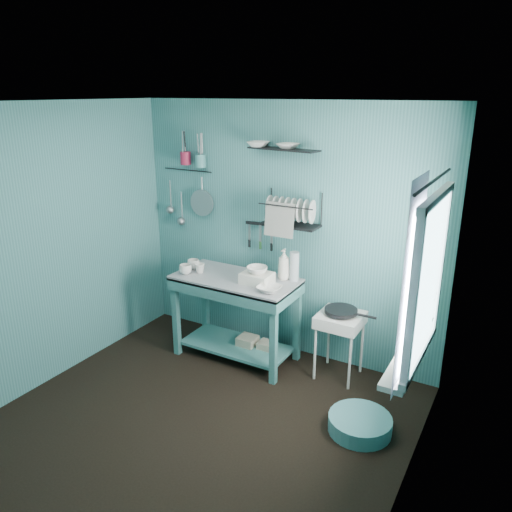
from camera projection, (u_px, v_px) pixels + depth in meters
The scene contains 36 objects.
floor at pixel (199, 423), 4.06m from camera, with size 3.20×3.20×0.00m, color black.
ceiling at pixel (185, 103), 3.27m from camera, with size 3.20×3.20×0.00m, color silver.
wall_back at pixel (284, 232), 4.90m from camera, with size 3.20×3.20×0.00m, color #3B7879.
wall_front at pixel (9, 377), 2.43m from camera, with size 3.20×3.20×0.00m, color #3B7879.
wall_left at pixel (47, 248), 4.42m from camera, with size 3.00×3.00×0.00m, color #3B7879.
wall_right at pixel (414, 329), 2.91m from camera, with size 3.00×3.00×0.00m, color #3B7879.
work_counter at pixel (236, 318), 4.96m from camera, with size 1.21×0.60×0.86m, color #367170.
mug_left at pixel (185, 269), 4.90m from camera, with size 0.12×0.12×0.10m, color silver.
mug_mid at pixel (200, 268), 4.94m from camera, with size 0.10×0.10×0.09m, color silver.
mug_right at pixel (194, 264), 5.04m from camera, with size 0.12×0.12×0.10m, color silver.
wash_tub at pixel (257, 278), 4.67m from camera, with size 0.28×0.22×0.10m, color silver.
tub_bowl at pixel (257, 270), 4.65m from camera, with size 0.20×0.20×0.06m, color silver.
soap_bottle at pixel (284, 264), 4.74m from camera, with size 0.12×0.12×0.30m, color silver.
water_bottle at pixel (294, 266), 4.71m from camera, with size 0.09×0.09×0.28m, color silver.
counter_bowl at pixel (269, 289), 4.48m from camera, with size 0.22×0.22×0.05m, color silver.
hotplate_stand at pixel (339, 345), 4.65m from camera, with size 0.40×0.40×0.63m, color silver.
frying_pan at pixel (341, 311), 4.54m from camera, with size 0.30×0.30×0.04m, color black.
knife_strip at pixel (261, 224), 4.97m from camera, with size 0.32×0.02×0.03m, color black.
dish_rack at pixel (291, 209), 4.65m from camera, with size 0.55×0.24×0.32m, color black.
upper_shelf at pixel (283, 149), 4.55m from camera, with size 0.70×0.18×0.01m, color black.
shelf_bowl_left at pixel (258, 150), 4.68m from camera, with size 0.21×0.21×0.05m, color silver.
shelf_bowl_right at pixel (288, 146), 4.52m from camera, with size 0.20×0.20×0.05m, color silver.
utensil_cup_magenta at pixel (186, 158), 5.15m from camera, with size 0.11×0.11×0.13m, color #AB1F41.
utensil_cup_teal at pixel (200, 161), 5.07m from camera, with size 0.11×0.11×0.13m, color teal.
colander at pixel (202, 203), 5.24m from camera, with size 0.28×0.28×0.03m, color #909397.
ladle_outer at pixel (170, 194), 5.44m from camera, with size 0.01×0.01×0.30m, color #909397.
ladle_inner at pixel (182, 206), 5.40m from camera, with size 0.01×0.01×0.30m, color #909397.
hook_rail at pixel (188, 170), 5.24m from camera, with size 0.01×0.01×0.60m, color black.
window_glass at pixel (430, 281), 3.24m from camera, with size 1.10×1.10×0.00m, color white.
windowsill at pixel (408, 357), 3.47m from camera, with size 0.16×0.95×0.04m, color silver.
curtain at pixel (410, 286), 3.01m from camera, with size 1.35×1.35×0.00m, color silver.
curtain_rod at pixel (434, 181), 3.06m from camera, with size 0.02×0.02×1.05m, color black.
potted_plant at pixel (417, 309), 3.66m from camera, with size 0.25×0.25×0.44m, color #386A2A.
storage_tin_large at pixel (247, 347), 5.05m from camera, with size 0.18×0.18×0.22m, color gray.
storage_tin_small at pixel (266, 351), 4.98m from camera, with size 0.15×0.15×0.20m, color gray.
floor_basin at pixel (360, 424), 3.95m from camera, with size 0.50×0.50×0.13m, color teal.
Camera 1 is at (2.10, -2.74, 2.57)m, focal length 35.00 mm.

